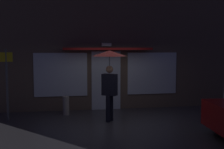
# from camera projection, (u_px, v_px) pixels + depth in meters

# --- Properties ---
(ground_plane) EXTENTS (18.00, 18.00, 0.00)m
(ground_plane) POSITION_uv_depth(u_px,v_px,m) (117.00, 124.00, 9.11)
(ground_plane) COLOR #38353A
(building_facade) EXTENTS (9.71, 1.00, 4.45)m
(building_facade) POSITION_uv_depth(u_px,v_px,m) (105.00, 51.00, 11.20)
(building_facade) COLOR brown
(building_facade) RESTS_ON ground
(person_with_umbrella) EXTENTS (1.09, 1.09, 2.26)m
(person_with_umbrella) POSITION_uv_depth(u_px,v_px,m) (109.00, 67.00, 9.29)
(person_with_umbrella) COLOR black
(person_with_umbrella) RESTS_ON ground
(street_sign_post) EXTENTS (0.40, 0.07, 2.30)m
(street_sign_post) POSITION_uv_depth(u_px,v_px,m) (7.00, 80.00, 9.44)
(street_sign_post) COLOR #595B60
(street_sign_post) RESTS_ON ground
(sidewalk_bollard) EXTENTS (0.22, 0.22, 0.66)m
(sidewalk_bollard) POSITION_uv_depth(u_px,v_px,m) (66.00, 106.00, 10.28)
(sidewalk_bollard) COLOR #B2A899
(sidewalk_bollard) RESTS_ON ground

